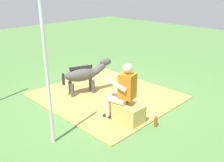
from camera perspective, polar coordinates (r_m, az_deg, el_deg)
name	(u,v)px	position (r m, az deg, el deg)	size (l,w,h in m)	color
ground_plane	(107,97)	(6.50, -1.21, -3.69)	(24.00, 24.00, 0.00)	#568442
hay_patch	(107,95)	(6.58, -1.22, -3.28)	(3.27, 2.97, 0.02)	tan
hay_bale	(128,113)	(5.34, 3.72, -7.24)	(0.61, 0.41, 0.40)	tan
person_seated	(123,90)	(5.20, 2.38, -2.00)	(0.71, 0.51, 1.28)	beige
pony_standing	(85,74)	(6.57, -6.20, 1.52)	(0.67, 1.29, 0.90)	#4C4747
soda_bottle	(156,121)	(5.28, 9.83, -8.82)	(0.07, 0.07, 0.26)	brown
tent_pole_left	(47,77)	(4.35, -14.35, 0.83)	(0.06, 0.06, 2.54)	silver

